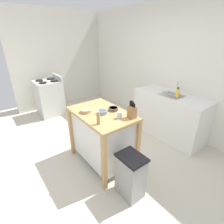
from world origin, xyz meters
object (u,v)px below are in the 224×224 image
knife_block (132,112)px  bottle_hand_soap (178,93)px  sink_faucet (177,88)px  bowl_ceramic_small (113,109)px  bowl_ceramic_wide (86,111)px  kitchen_island (102,135)px  pepper_grinder (98,118)px  bowl_stoneware_deep (102,112)px  drinking_cup (120,115)px  stove (50,98)px  trash_bin (131,176)px

knife_block → bottle_hand_soap: (-0.14, 1.31, -0.03)m
sink_faucet → bowl_ceramic_small: bearing=-93.2°
bowl_ceramic_wide → bottle_hand_soap: (0.41, 1.74, 0.04)m
kitchen_island → pepper_grinder: (0.27, -0.23, 0.49)m
pepper_grinder → kitchen_island: bearing=139.5°
bowl_stoneware_deep → sink_faucet: (0.09, 1.74, 0.06)m
kitchen_island → bottle_hand_soap: size_ratio=5.64×
sink_faucet → kitchen_island: bearing=-94.5°
bowl_stoneware_deep → kitchen_island: bearing=165.2°
bowl_ceramic_wide → drinking_cup: size_ratio=1.74×
kitchen_island → bowl_stoneware_deep: bowl_stoneware_deep is taller
bowl_stoneware_deep → stove: 2.49m
stove → bowl_ceramic_small: bearing=5.0°
bowl_ceramic_small → sink_faucet: sink_faucet is taller
bowl_stoneware_deep → stove: size_ratio=0.14×
pepper_grinder → stove: 2.74m
trash_bin → bottle_hand_soap: size_ratio=3.38×
kitchen_island → trash_bin: 0.79m
sink_faucet → stove: 3.13m
knife_block → bowl_stoneware_deep: bearing=-145.5°
drinking_cup → sink_faucet: 1.64m
bowl_ceramic_wide → sink_faucet: (0.28, 1.91, 0.06)m
bowl_stoneware_deep → bowl_ceramic_small: bearing=88.5°
bowl_stoneware_deep → sink_faucet: sink_faucet is taller
knife_block → bottle_hand_soap: size_ratio=1.35×
drinking_cup → stove: 2.76m
bowl_ceramic_small → bottle_hand_soap: size_ratio=0.80×
bowl_ceramic_wide → drinking_cup: (0.46, 0.28, 0.02)m
knife_block → stove: 2.87m
bowl_ceramic_small → drinking_cup: 0.28m
knife_block → sink_faucet: bearing=100.3°
knife_block → pepper_grinder: knife_block is taller
trash_bin → bowl_ceramic_wide: bearing=-173.7°
knife_block → bowl_stoneware_deep: 0.45m
bowl_ceramic_wide → knife_block: bearing=37.3°
pepper_grinder → bottle_hand_soap: 1.79m
bowl_stoneware_deep → drinking_cup: bearing=22.2°
pepper_grinder → drinking_cup: bearing=83.9°
drinking_cup → pepper_grinder: (-0.03, -0.33, 0.04)m
bowl_stoneware_deep → trash_bin: bowl_stoneware_deep is taller
pepper_grinder → sink_faucet: sink_faucet is taller
bowl_ceramic_small → pepper_grinder: 0.48m
sink_faucet → trash_bin: bearing=-70.8°
drinking_cup → sink_faucet: size_ratio=0.43×
bowl_stoneware_deep → bowl_ceramic_wide: bowl_stoneware_deep is taller
bowl_stoneware_deep → bowl_ceramic_wide: size_ratio=0.88×
pepper_grinder → sink_faucet: bearing=94.0°
knife_block → sink_faucet: 1.51m
bowl_ceramic_small → bottle_hand_soap: (0.21, 1.36, 0.04)m
knife_block → trash_bin: size_ratio=0.40×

